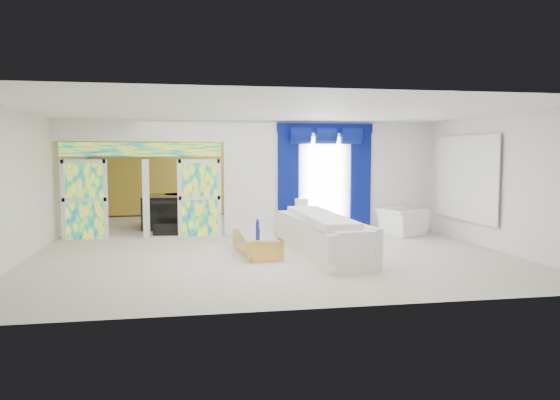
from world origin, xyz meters
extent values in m
plane|color=#B7AF9E|center=(0.00, 0.00, 0.00)|extent=(12.00, 12.00, 0.00)
cube|color=white|center=(2.15, 1.00, 1.50)|extent=(5.70, 0.18, 3.00)
cube|color=white|center=(-2.85, 1.00, 2.73)|extent=(4.30, 0.18, 0.55)
cube|color=#994C3F|center=(-4.28, 1.00, 1.00)|extent=(0.95, 0.04, 2.00)
cube|color=#994C3F|center=(-1.42, 1.00, 1.00)|extent=(0.95, 0.04, 2.00)
cube|color=#994C3F|center=(-2.85, 1.00, 2.25)|extent=(4.00, 0.05, 0.35)
cube|color=white|center=(1.90, 0.90, 1.45)|extent=(1.00, 0.02, 2.30)
cube|color=#030542|center=(0.90, 0.87, 1.40)|extent=(0.55, 0.10, 2.80)
cube|color=#030542|center=(2.90, 0.87, 1.40)|extent=(0.55, 0.10, 2.80)
cube|color=#030542|center=(1.90, 0.87, 2.82)|extent=(2.60, 0.12, 0.25)
cube|color=white|center=(4.94, -1.00, 1.55)|extent=(0.04, 2.70, 1.90)
cube|color=gold|center=(0.00, 5.90, 1.50)|extent=(9.70, 0.12, 2.90)
cube|color=white|center=(1.03, -2.08, 0.37)|extent=(1.25, 4.00, 0.75)
cube|color=gold|center=(-0.32, -1.78, 0.21)|extent=(0.85, 1.99, 0.43)
cube|color=white|center=(1.51, 0.64, 0.19)|extent=(1.16, 0.40, 0.38)
cylinder|color=silver|center=(1.21, 0.64, 0.67)|extent=(0.36, 0.36, 0.58)
imported|color=white|center=(3.82, 0.24, 0.35)|extent=(1.23, 1.32, 0.70)
cube|color=black|center=(-2.18, 2.96, 0.47)|extent=(1.63, 2.01, 0.93)
cube|color=black|center=(-2.18, 1.36, 0.15)|extent=(0.92, 0.45, 0.29)
cube|color=tan|center=(-4.64, 2.77, 0.38)|extent=(0.55, 0.50, 0.77)
sphere|color=gold|center=(-2.30, 3.40, 2.65)|extent=(0.60, 0.60, 0.60)
cylinder|color=white|center=(-0.30, -2.13, 0.49)|extent=(0.10, 0.10, 0.12)
cylinder|color=navy|center=(-0.29, -1.78, 0.56)|extent=(0.08, 0.08, 0.26)
cylinder|color=navy|center=(-0.35, -2.26, 0.52)|extent=(0.09, 0.09, 0.19)
camera|label=1|loc=(-1.85, -12.99, 2.11)|focal=34.35mm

